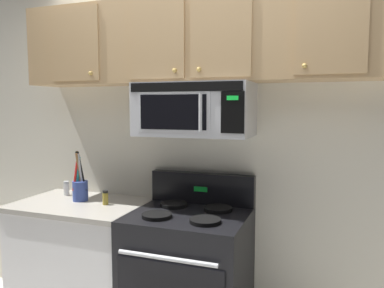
{
  "coord_description": "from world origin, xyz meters",
  "views": [
    {
      "loc": [
        0.83,
        -1.8,
        1.6
      ],
      "look_at": [
        0.0,
        0.49,
        1.35
      ],
      "focal_mm": 35.04,
      "sensor_mm": 36.0,
      "label": 1
    }
  ],
  "objects_px": {
    "stove_range": "(189,277)",
    "utensil_crock_blue": "(80,186)",
    "spice_jar": "(105,198)",
    "salt_shaker": "(66,188)",
    "over_range_microwave": "(195,109)"
  },
  "relations": [
    {
      "from": "stove_range",
      "to": "spice_jar",
      "type": "relative_size",
      "value": 11.12
    },
    {
      "from": "utensil_crock_blue",
      "to": "spice_jar",
      "type": "bearing_deg",
      "value": -8.52
    },
    {
      "from": "stove_range",
      "to": "salt_shaker",
      "type": "relative_size",
      "value": 10.14
    },
    {
      "from": "over_range_microwave",
      "to": "salt_shaker",
      "type": "relative_size",
      "value": 6.88
    },
    {
      "from": "over_range_microwave",
      "to": "utensil_crock_blue",
      "type": "bearing_deg",
      "value": -175.42
    },
    {
      "from": "salt_shaker",
      "to": "spice_jar",
      "type": "relative_size",
      "value": 1.1
    },
    {
      "from": "utensil_crock_blue",
      "to": "spice_jar",
      "type": "relative_size",
      "value": 3.67
    },
    {
      "from": "salt_shaker",
      "to": "stove_range",
      "type": "bearing_deg",
      "value": -8.02
    },
    {
      "from": "stove_range",
      "to": "utensil_crock_blue",
      "type": "xyz_separation_m",
      "value": [
        -0.87,
        0.05,
        0.54
      ]
    },
    {
      "from": "utensil_crock_blue",
      "to": "salt_shaker",
      "type": "relative_size",
      "value": 3.35
    },
    {
      "from": "stove_range",
      "to": "over_range_microwave",
      "type": "distance_m",
      "value": 1.11
    },
    {
      "from": "utensil_crock_blue",
      "to": "stove_range",
      "type": "bearing_deg",
      "value": -3.05
    },
    {
      "from": "utensil_crock_blue",
      "to": "salt_shaker",
      "type": "distance_m",
      "value": 0.24
    },
    {
      "from": "stove_range",
      "to": "spice_jar",
      "type": "bearing_deg",
      "value": 179.03
    },
    {
      "from": "stove_range",
      "to": "salt_shaker",
      "type": "xyz_separation_m",
      "value": [
        -1.08,
        0.15,
        0.49
      ]
    }
  ]
}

